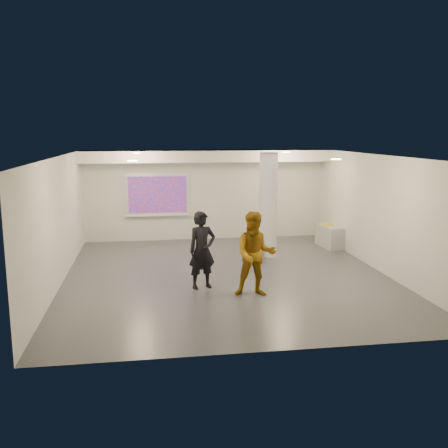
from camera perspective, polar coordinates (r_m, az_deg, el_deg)
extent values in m
cube|color=#393B41|center=(12.66, 0.27, -5.90)|extent=(8.00, 9.00, 0.01)
cube|color=silver|center=(12.17, 0.29, 7.79)|extent=(8.00, 9.00, 0.01)
cube|color=silver|center=(16.74, -2.12, 3.35)|extent=(8.00, 0.01, 3.00)
cube|color=silver|center=(8.01, 5.31, -4.51)|extent=(8.00, 0.01, 3.00)
cube|color=silver|center=(12.36, -18.36, 0.30)|extent=(0.01, 9.00, 3.00)
cube|color=silver|center=(13.53, 17.26, 1.20)|extent=(0.01, 9.00, 3.00)
cube|color=white|center=(16.08, -1.93, 7.79)|extent=(8.00, 1.10, 0.36)
cylinder|color=#FAC086|center=(14.52, -9.98, 7.98)|extent=(0.22, 0.22, 0.02)
cylinder|color=#FAC086|center=(15.08, 7.15, 8.15)|extent=(0.22, 0.22, 0.02)
cylinder|color=#FAC086|center=(10.53, -10.41, 7.10)|extent=(0.22, 0.22, 0.02)
cylinder|color=#FAC086|center=(11.29, 12.70, 7.23)|extent=(0.22, 0.22, 0.02)
cylinder|color=silver|center=(14.36, 5.08, 2.14)|extent=(0.52, 0.52, 3.00)
cube|color=silver|center=(16.59, -7.61, 3.38)|extent=(2.10, 0.06, 1.40)
cube|color=#0025CE|center=(16.55, -7.61, 3.36)|extent=(1.90, 0.01, 1.20)
cube|color=silver|center=(16.63, -7.55, 0.96)|extent=(2.10, 0.08, 0.04)
cube|color=#9C9FA1|center=(16.05, 11.99, -1.39)|extent=(0.60, 1.20, 0.68)
cube|color=gold|center=(16.06, 11.80, -0.08)|extent=(0.29, 0.36, 0.03)
cube|color=olive|center=(14.36, 3.04, -2.77)|extent=(0.53, 0.25, 0.57)
cube|color=olive|center=(14.16, 3.45, -3.07)|extent=(0.48, 0.21, 0.52)
imported|color=black|center=(11.46, -2.52, -3.01)|extent=(0.75, 0.60, 1.79)
imported|color=#9C6810|center=(10.92, 3.59, -3.48)|extent=(1.01, 0.85, 1.88)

